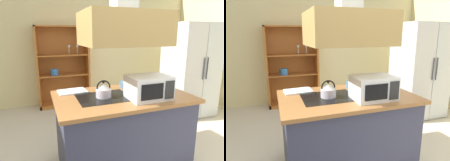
% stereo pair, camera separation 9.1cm
% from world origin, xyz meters
% --- Properties ---
extents(wall_back, '(6.00, 0.12, 2.70)m').
position_xyz_m(wall_back, '(0.00, 3.00, 1.35)').
color(wall_back, beige).
rests_on(wall_back, ground).
extents(kitchen_island, '(1.58, 0.97, 0.90)m').
position_xyz_m(kitchen_island, '(0.08, 0.34, 0.45)').
color(kitchen_island, '#363850').
rests_on(kitchen_island, ground).
extents(range_hood, '(0.90, 0.70, 1.22)m').
position_xyz_m(range_hood, '(0.08, 0.34, 1.77)').
color(range_hood, '#AC894C').
extents(refrigerator, '(0.90, 0.77, 1.81)m').
position_xyz_m(refrigerator, '(2.00, 1.36, 0.91)').
color(refrigerator, '#BBC0BD').
rests_on(refrigerator, ground).
extents(dish_cabinet, '(1.13, 0.40, 1.78)m').
position_xyz_m(dish_cabinet, '(-0.30, 2.78, 0.78)').
color(dish_cabinet, '#A55C25').
rests_on(dish_cabinet, ground).
extents(kettle, '(0.18, 0.18, 0.20)m').
position_xyz_m(kettle, '(-0.16, 0.34, 0.98)').
color(kettle, '#BFB5C3').
rests_on(kettle, kitchen_island).
extents(cutting_board, '(0.36, 0.26, 0.02)m').
position_xyz_m(cutting_board, '(-0.46, 0.68, 0.91)').
color(cutting_board, white).
rests_on(cutting_board, kitchen_island).
extents(microwave, '(0.46, 0.35, 0.26)m').
position_xyz_m(microwave, '(0.30, 0.13, 1.03)').
color(microwave, silver).
rests_on(microwave, kitchen_island).
extents(fruit_bowl, '(0.24, 0.24, 0.13)m').
position_xyz_m(fruit_bowl, '(0.30, 0.66, 0.94)').
color(fruit_bowl, '#4C7299').
rests_on(fruit_bowl, kitchen_island).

